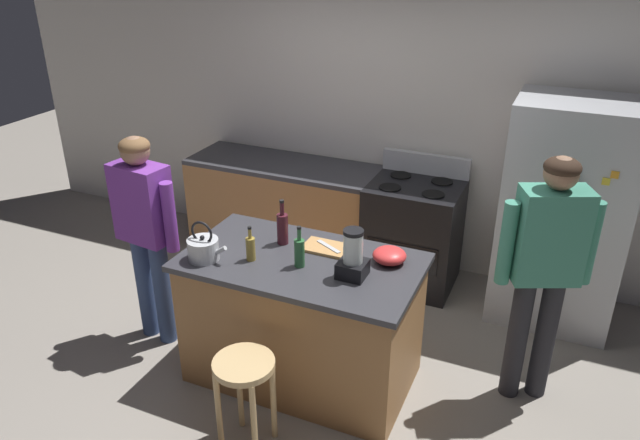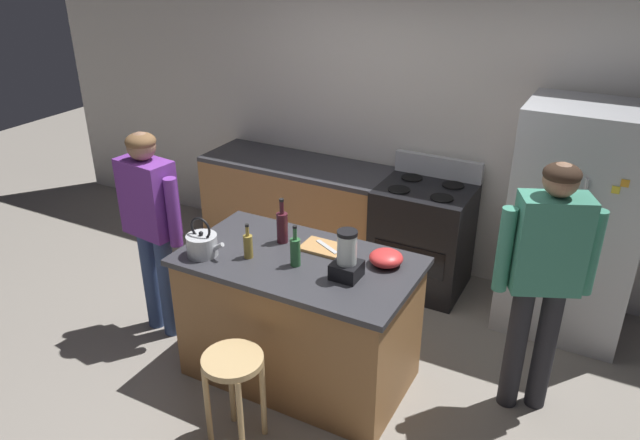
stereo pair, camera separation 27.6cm
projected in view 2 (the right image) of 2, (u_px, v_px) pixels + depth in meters
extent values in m
plane|color=gray|center=(300.00, 373.00, 4.26)|extent=(14.00, 14.00, 0.00)
cube|color=silver|center=(409.00, 119.00, 5.23)|extent=(8.00, 0.10, 2.70)
cube|color=#9E6B3D|center=(299.00, 321.00, 4.07)|extent=(1.48, 0.80, 0.89)
cube|color=#333338|center=(298.00, 262.00, 3.87)|extent=(1.54, 0.86, 0.04)
cube|color=#9E6B3D|center=(308.00, 213.00, 5.64)|extent=(2.00, 0.64, 0.89)
cube|color=#333338|center=(307.00, 166.00, 5.44)|extent=(2.00, 0.64, 0.04)
cube|color=#B7BABF|center=(575.00, 223.00, 4.44)|extent=(0.90, 0.70, 1.76)
cylinder|color=#B7BABF|center=(564.00, 231.00, 4.12)|extent=(0.02, 0.02, 0.79)
cylinder|color=#B7BABF|center=(576.00, 233.00, 4.09)|extent=(0.02, 0.02, 0.79)
cube|color=yellow|center=(616.00, 190.00, 3.87)|extent=(0.05, 0.01, 0.05)
cube|color=orange|center=(625.00, 183.00, 3.83)|extent=(0.05, 0.01, 0.05)
cube|color=yellow|center=(582.00, 209.00, 4.02)|extent=(0.05, 0.01, 0.05)
cube|color=orange|center=(566.00, 255.00, 4.20)|extent=(0.05, 0.01, 0.05)
cube|color=black|center=(422.00, 238.00, 5.12)|extent=(0.76, 0.64, 0.93)
cube|color=black|center=(408.00, 260.00, 4.89)|extent=(0.60, 0.01, 0.24)
cube|color=#B7BABF|center=(438.00, 167.00, 5.12)|extent=(0.76, 0.06, 0.18)
cylinder|color=black|center=(399.00, 190.00, 4.88)|extent=(0.18, 0.18, 0.01)
cylinder|color=black|center=(442.00, 198.00, 4.73)|extent=(0.18, 0.18, 0.01)
cylinder|color=black|center=(412.00, 178.00, 5.12)|extent=(0.18, 0.18, 0.01)
cylinder|color=black|center=(453.00, 185.00, 4.96)|extent=(0.18, 0.18, 0.01)
cylinder|color=#384C7A|center=(151.00, 279.00, 4.61)|extent=(0.14, 0.14, 0.84)
cylinder|color=#384C7A|center=(168.00, 286.00, 4.52)|extent=(0.14, 0.14, 0.84)
cube|color=#723399|center=(148.00, 198.00, 4.26)|extent=(0.42, 0.27, 0.56)
cylinder|color=#723399|center=(126.00, 196.00, 4.41)|extent=(0.10, 0.10, 0.51)
cylinder|color=#723399|center=(173.00, 212.00, 4.15)|extent=(0.10, 0.10, 0.51)
sphere|color=#8C664C|center=(141.00, 146.00, 4.10)|extent=(0.22, 0.22, 0.20)
ellipsoid|color=brown|center=(140.00, 141.00, 4.08)|extent=(0.23, 0.23, 0.12)
cylinder|color=#26262B|center=(545.00, 348.00, 3.80)|extent=(0.17, 0.17, 0.89)
cylinder|color=#26262B|center=(516.00, 347.00, 3.81)|extent=(0.17, 0.17, 0.89)
cube|color=#3F8C72|center=(549.00, 244.00, 3.48)|extent=(0.45, 0.36, 0.60)
cylinder|color=#3F8C72|center=(592.00, 253.00, 3.49)|extent=(0.12, 0.12, 0.54)
cylinder|color=#3F8C72|center=(504.00, 250.00, 3.52)|extent=(0.12, 0.12, 0.54)
sphere|color=#8C664C|center=(561.00, 180.00, 3.31)|extent=(0.26, 0.26, 0.20)
ellipsoid|color=#332319|center=(562.00, 174.00, 3.29)|extent=(0.28, 0.28, 0.12)
cylinder|color=tan|center=(232.00, 360.00, 3.44)|extent=(0.36, 0.36, 0.04)
cylinder|color=tan|center=(208.00, 408.00, 3.54)|extent=(0.04, 0.04, 0.58)
cylinder|color=tan|center=(241.00, 422.00, 3.44)|extent=(0.04, 0.04, 0.58)
cylinder|color=tan|center=(231.00, 384.00, 3.72)|extent=(0.04, 0.04, 0.58)
cylinder|color=tan|center=(263.00, 397.00, 3.62)|extent=(0.04, 0.04, 0.58)
cube|color=black|center=(347.00, 270.00, 3.63)|extent=(0.17, 0.17, 0.10)
cylinder|color=silver|center=(347.00, 249.00, 3.57)|extent=(0.12, 0.12, 0.19)
cylinder|color=black|center=(347.00, 233.00, 3.52)|extent=(0.12, 0.12, 0.02)
cylinder|color=#471923|center=(282.00, 228.00, 4.03)|extent=(0.08, 0.08, 0.21)
cylinder|color=#471923|center=(282.00, 207.00, 3.96)|extent=(0.03, 0.03, 0.09)
cylinder|color=black|center=(281.00, 200.00, 3.94)|extent=(0.03, 0.03, 0.02)
cylinder|color=#2D6638|center=(295.00, 252.00, 3.75)|extent=(0.07, 0.07, 0.18)
cylinder|color=#2D6638|center=(295.00, 234.00, 3.69)|extent=(0.03, 0.03, 0.08)
cylinder|color=black|center=(295.00, 227.00, 3.67)|extent=(0.03, 0.03, 0.02)
cylinder|color=olive|center=(248.00, 247.00, 3.85)|extent=(0.06, 0.06, 0.15)
cylinder|color=olive|center=(247.00, 231.00, 3.80)|extent=(0.02, 0.02, 0.07)
cylinder|color=black|center=(247.00, 225.00, 3.78)|extent=(0.03, 0.03, 0.02)
ellipsoid|color=red|center=(386.00, 258.00, 3.77)|extent=(0.21, 0.21, 0.10)
cylinder|color=#B7BABF|center=(202.00, 245.00, 3.88)|extent=(0.20, 0.20, 0.14)
sphere|color=black|center=(201.00, 233.00, 3.84)|extent=(0.03, 0.03, 0.03)
cylinder|color=#B7BABF|center=(218.00, 247.00, 3.81)|extent=(0.09, 0.03, 0.08)
torus|color=black|center=(200.00, 229.00, 3.83)|extent=(0.16, 0.02, 0.16)
cube|color=#B7844C|center=(324.00, 248.00, 3.97)|extent=(0.30, 0.20, 0.02)
cube|color=#B7BABF|center=(327.00, 247.00, 3.96)|extent=(0.21, 0.13, 0.01)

